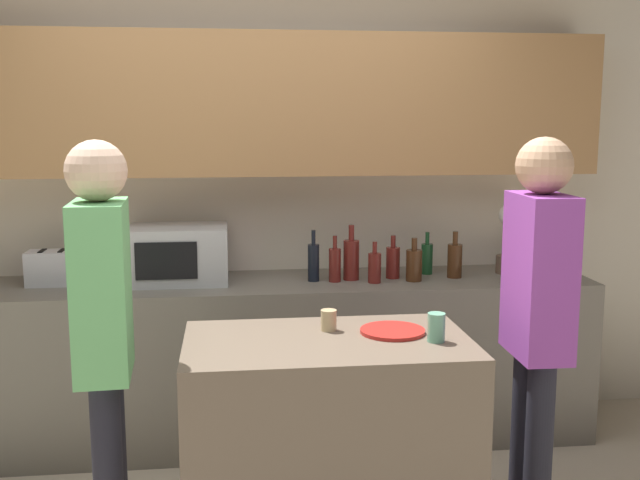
% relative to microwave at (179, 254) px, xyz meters
% --- Properties ---
extents(back_wall, '(6.40, 0.40, 2.70)m').
position_rel_microwave_xyz_m(back_wall, '(0.42, 0.22, 0.50)').
color(back_wall, beige).
rests_on(back_wall, ground_plane).
extents(back_counter, '(3.60, 0.62, 0.89)m').
position_rel_microwave_xyz_m(back_counter, '(0.42, -0.06, -0.59)').
color(back_counter, '#6B665B').
rests_on(back_counter, ground_plane).
extents(kitchen_island, '(1.11, 0.66, 0.91)m').
position_rel_microwave_xyz_m(kitchen_island, '(0.64, -1.20, -0.59)').
color(kitchen_island, brown).
rests_on(kitchen_island, ground_plane).
extents(microwave, '(0.52, 0.39, 0.30)m').
position_rel_microwave_xyz_m(microwave, '(0.00, 0.00, 0.00)').
color(microwave, '#B7BABC').
rests_on(microwave, back_counter).
extents(toaster, '(0.26, 0.16, 0.18)m').
position_rel_microwave_xyz_m(toaster, '(-0.65, 0.00, -0.06)').
color(toaster, silver).
rests_on(toaster, back_counter).
extents(potted_plant, '(0.14, 0.14, 0.40)m').
position_rel_microwave_xyz_m(potted_plant, '(1.83, 0.00, 0.05)').
color(potted_plant, brown).
rests_on(potted_plant, back_counter).
extents(bottle_0, '(0.06, 0.06, 0.28)m').
position_rel_microwave_xyz_m(bottle_0, '(0.72, -0.07, -0.04)').
color(bottle_0, black).
rests_on(bottle_0, back_counter).
extents(bottle_1, '(0.06, 0.06, 0.25)m').
position_rel_microwave_xyz_m(bottle_1, '(0.83, -0.10, -0.05)').
color(bottle_1, maroon).
rests_on(bottle_1, back_counter).
extents(bottle_2, '(0.09, 0.09, 0.30)m').
position_rel_microwave_xyz_m(bottle_2, '(0.92, -0.06, -0.04)').
color(bottle_2, maroon).
rests_on(bottle_2, back_counter).
extents(bottle_3, '(0.07, 0.07, 0.22)m').
position_rel_microwave_xyz_m(bottle_3, '(1.03, -0.15, -0.07)').
color(bottle_3, maroon).
rests_on(bottle_3, back_counter).
extents(bottle_4, '(0.08, 0.08, 0.24)m').
position_rel_microwave_xyz_m(bottle_4, '(1.16, -0.05, -0.06)').
color(bottle_4, maroon).
rests_on(bottle_4, back_counter).
extents(bottle_5, '(0.09, 0.09, 0.23)m').
position_rel_microwave_xyz_m(bottle_5, '(1.25, -0.13, -0.06)').
color(bottle_5, '#472814').
rests_on(bottle_5, back_counter).
extents(bottle_6, '(0.06, 0.06, 0.24)m').
position_rel_microwave_xyz_m(bottle_6, '(1.37, 0.04, -0.06)').
color(bottle_6, '#194723').
rests_on(bottle_6, back_counter).
extents(bottle_7, '(0.08, 0.08, 0.26)m').
position_rel_microwave_xyz_m(bottle_7, '(1.50, -0.08, -0.05)').
color(bottle_7, '#472814').
rests_on(bottle_7, back_counter).
extents(plate_on_island, '(0.26, 0.26, 0.01)m').
position_rel_microwave_xyz_m(plate_on_island, '(0.91, -1.15, -0.13)').
color(plate_on_island, red).
rests_on(plate_on_island, kitchen_island).
extents(cup_0, '(0.06, 0.06, 0.08)m').
position_rel_microwave_xyz_m(cup_0, '(0.66, -1.08, -0.09)').
color(cup_0, tan).
rests_on(cup_0, kitchen_island).
extents(cup_1, '(0.07, 0.07, 0.11)m').
position_rel_microwave_xyz_m(cup_1, '(1.05, -1.29, -0.08)').
color(cup_1, '#69AD8F').
rests_on(cup_1, kitchen_island).
extents(person_left, '(0.22, 0.34, 1.68)m').
position_rel_microwave_xyz_m(person_left, '(1.48, -1.23, -0.03)').
color(person_left, black).
rests_on(person_left, ground_plane).
extents(person_center, '(0.22, 0.35, 1.68)m').
position_rel_microwave_xyz_m(person_center, '(-0.19, -1.25, -0.04)').
color(person_center, black).
rests_on(person_center, ground_plane).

